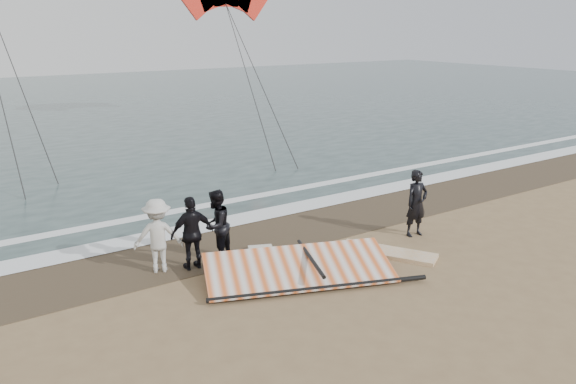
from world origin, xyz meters
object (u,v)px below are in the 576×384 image
man_main (416,203)px  board_cream (266,264)px  sail_rig (293,270)px  board_white (388,252)px

man_main → board_cream: (-4.36, 0.45, -0.85)m
board_cream → sail_rig: 0.91m
board_cream → man_main: bearing=16.6°
sail_rig → board_cream: bearing=100.5°
man_main → board_cream: size_ratio=0.80×
board_white → board_cream: size_ratio=1.05×
board_white → board_cream: (-2.87, 1.02, -0.00)m
board_white → sail_rig: sail_rig is taller
board_cream → sail_rig: sail_rig is taller
board_white → sail_rig: (-2.70, 0.14, 0.15)m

